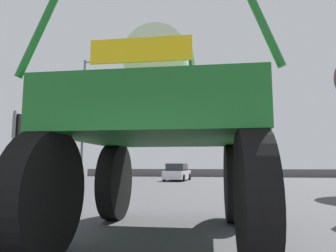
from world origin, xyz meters
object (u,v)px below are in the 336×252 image
(sedan_ahead, at_px, (177,173))
(streetlight_far_left, at_px, (85,115))
(traffic_signal_near_left, at_px, (17,137))
(oversize_sprayer, at_px, (163,130))
(bare_tree_left, at_px, (66,116))

(sedan_ahead, xyz_separation_m, streetlight_far_left, (-6.11, -6.27, 4.37))
(traffic_signal_near_left, bearing_deg, oversize_sprayer, -31.52)
(bare_tree_left, bearing_deg, sedan_ahead, 45.83)
(oversize_sprayer, bearing_deg, streetlight_far_left, 28.67)
(oversize_sprayer, bearing_deg, traffic_signal_near_left, 57.30)
(oversize_sprayer, height_order, bare_tree_left, bare_tree_left)
(oversize_sprayer, distance_m, traffic_signal_near_left, 7.00)
(oversize_sprayer, distance_m, bare_tree_left, 16.85)
(traffic_signal_near_left, relative_size, bare_tree_left, 0.50)
(oversize_sprayer, relative_size, bare_tree_left, 0.84)
(sedan_ahead, relative_size, bare_tree_left, 0.64)
(traffic_signal_near_left, bearing_deg, sedan_ahead, 78.21)
(sedan_ahead, xyz_separation_m, traffic_signal_near_left, (-3.62, -17.34, 1.72))
(traffic_signal_near_left, xyz_separation_m, streetlight_far_left, (-2.49, 11.07, 2.65))
(traffic_signal_near_left, bearing_deg, streetlight_far_left, 102.67)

